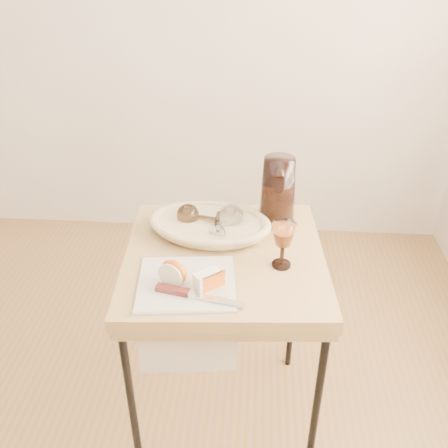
# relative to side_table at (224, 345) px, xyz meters

# --- Properties ---
(side_table) EXTENTS (0.66, 0.66, 0.78)m
(side_table) POSITION_rel_side_table_xyz_m (0.00, 0.00, 0.00)
(side_table) COLOR brown
(side_table) RESTS_ON floor
(tea_towel) EXTENTS (0.30, 0.27, 0.01)m
(tea_towel) POSITION_rel_side_table_xyz_m (-0.10, -0.16, 0.39)
(tea_towel) COLOR beige
(tea_towel) RESTS_ON side_table
(bread_basket) EXTENTS (0.38, 0.28, 0.05)m
(bread_basket) POSITION_rel_side_table_xyz_m (-0.06, 0.12, 0.41)
(bread_basket) COLOR tan
(bread_basket) RESTS_ON side_table
(goblet_lying_a) EXTENTS (0.14, 0.10, 0.08)m
(goblet_lying_a) POSITION_rel_side_table_xyz_m (-0.09, 0.13, 0.44)
(goblet_lying_a) COLOR brown
(goblet_lying_a) RESTS_ON bread_basket
(goblet_lying_b) EXTENTS (0.13, 0.16, 0.08)m
(goblet_lying_b) POSITION_rel_side_table_xyz_m (-0.00, 0.10, 0.44)
(goblet_lying_b) COLOR white
(goblet_lying_b) RESTS_ON bread_basket
(pitcher) EXTENTS (0.17, 0.25, 0.27)m
(pitcher) POSITION_rel_side_table_xyz_m (0.16, 0.21, 0.51)
(pitcher) COLOR black
(pitcher) RESTS_ON side_table
(wine_goblet) EXTENTS (0.08, 0.08, 0.15)m
(wine_goblet) POSITION_rel_side_table_xyz_m (0.17, -0.05, 0.47)
(wine_goblet) COLOR white
(wine_goblet) RESTS_ON side_table
(apple_half) EXTENTS (0.09, 0.07, 0.07)m
(apple_half) POSITION_rel_side_table_xyz_m (-0.13, -0.16, 0.43)
(apple_half) COLOR #DA0700
(apple_half) RESTS_ON tea_towel
(apple_wedge) EXTENTS (0.08, 0.08, 0.05)m
(apple_wedge) POSITION_rel_side_table_xyz_m (-0.04, -0.17, 0.42)
(apple_wedge) COLOR #FFFACC
(apple_wedge) RESTS_ON tea_towel
(table_knife) EXTENTS (0.25, 0.08, 0.02)m
(table_knife) POSITION_rel_side_table_xyz_m (-0.06, -0.22, 0.41)
(table_knife) COLOR silver
(table_knife) RESTS_ON tea_towel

